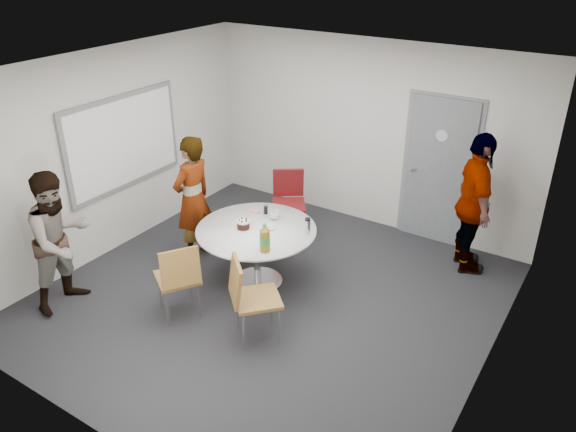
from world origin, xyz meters
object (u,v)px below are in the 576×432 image
Objects in this scene: chair_near_left at (179,275)px; chair_far at (289,196)px; whiteboard at (124,142)px; chair_near_right at (248,292)px; person_main at (193,199)px; door at (438,172)px; person_right at (474,204)px; person_left at (60,240)px; table at (258,237)px.

chair_far is at bearing 34.94° from chair_near_left.
whiteboard is at bearing 2.43° from chair_far.
whiteboard is 1.94× the size of chair_near_right.
person_main is at bearing -169.06° from chair_near_right.
door is 0.85m from person_right.
chair_near_right is 1.93m from person_main.
chair_near_right is at bearing -49.43° from chair_near_left.
person_main reaches higher than chair_near_right.
whiteboard is 1.14× the size of person_left.
chair_far is at bearing 70.66° from person_right.
chair_near_left is at bearing -129.30° from chair_near_right.
whiteboard reaches higher than chair_far.
person_left is at bearing -137.36° from table.
chair_far is (1.76, 1.31, -0.86)m from whiteboard.
door is 1.28× the size of person_left.
person_right is at bearing 22.52° from whiteboard.
whiteboard is 1.97× the size of chair_far.
person_left is at bearing -71.50° from whiteboard.
person_left is at bearing 142.43° from chair_near_left.
person_main is (-1.62, 1.02, 0.25)m from chair_near_right.
door reaches higher than table.
person_left is at bearing -128.69° from door.
whiteboard is at bearing -82.69° from person_main.
person_right is at bearing 156.10° from chair_far.
chair_near_left is 0.96× the size of chair_near_right.
chair_far is at bearing 106.82° from table.
door is 2.09m from chair_far.
door reaches higher than chair_near_left.
chair_far is 1.43m from person_main.
whiteboard reaches higher than person_main.
whiteboard is 4.60m from person_right.
chair_near_left is 0.57× the size of person_left.
table is 1.10m from person_main.
chair_near_right is (0.54, -0.94, -0.06)m from table.
chair_far is 0.52× the size of person_right.
table is 0.85× the size of person_main.
table reaches higher than chair_near_left.
person_main reaches higher than chair_far.
chair_far is (-0.40, 1.31, -0.07)m from table.
person_main reaches higher than chair_near_left.
door is 2.20× the size of chair_far.
person_main reaches higher than table.
chair_near_right reaches higher than chair_near_left.
chair_near_right is 1.02× the size of chair_far.
chair_near_right is at bearing 60.92° from person_main.
chair_far is 2.52m from person_right.
person_right is (3.14, 1.67, 0.07)m from person_main.
person_main is 1.03× the size of person_left.
chair_near_right is 2.44m from chair_far.
chair_far is at bearing -24.47° from person_left.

